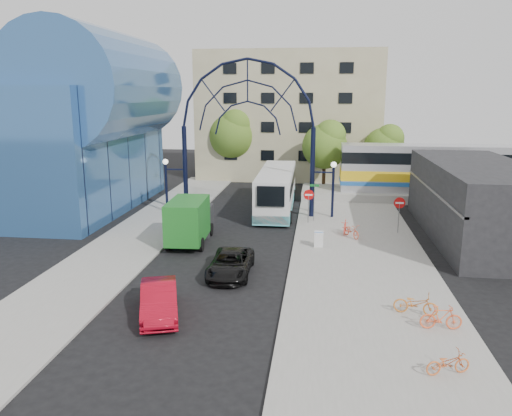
# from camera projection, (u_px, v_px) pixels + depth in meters

# --- Properties ---
(ground) EXTENTS (120.00, 120.00, 0.00)m
(ground) POSITION_uv_depth(u_px,v_px,m) (210.00, 279.00, 26.06)
(ground) COLOR black
(ground) RESTS_ON ground
(sidewalk_east) EXTENTS (8.00, 56.00, 0.12)m
(sidewalk_east) POSITION_uv_depth(u_px,v_px,m) (360.00, 260.00, 28.93)
(sidewalk_east) COLOR gray
(sidewalk_east) RESTS_ON ground
(plaza_west) EXTENTS (5.00, 50.00, 0.12)m
(plaza_west) POSITION_uv_depth(u_px,v_px,m) (133.00, 241.00, 32.64)
(plaza_west) COLOR gray
(plaza_west) RESTS_ON ground
(gateway_arch) EXTENTS (13.64, 0.44, 12.10)m
(gateway_arch) POSITION_uv_depth(u_px,v_px,m) (248.00, 106.00, 37.67)
(gateway_arch) COLOR black
(gateway_arch) RESTS_ON ground
(stop_sign) EXTENTS (0.80, 0.07, 2.50)m
(stop_sign) POSITION_uv_depth(u_px,v_px,m) (309.00, 198.00, 36.62)
(stop_sign) COLOR slate
(stop_sign) RESTS_ON sidewalk_east
(do_not_enter_sign) EXTENTS (0.76, 0.07, 2.48)m
(do_not_enter_sign) POSITION_uv_depth(u_px,v_px,m) (399.00, 206.00, 33.93)
(do_not_enter_sign) COLOR slate
(do_not_enter_sign) RESTS_ON sidewalk_east
(street_name_sign) EXTENTS (0.70, 0.70, 2.80)m
(street_name_sign) POSITION_uv_depth(u_px,v_px,m) (314.00, 195.00, 37.12)
(street_name_sign) COLOR slate
(street_name_sign) RESTS_ON sidewalk_east
(sandwich_board) EXTENTS (0.55, 0.61, 0.99)m
(sandwich_board) POSITION_uv_depth(u_px,v_px,m) (319.00, 238.00, 30.99)
(sandwich_board) COLOR white
(sandwich_board) RESTS_ON sidewalk_east
(transit_hall) EXTENTS (16.50, 18.00, 14.50)m
(transit_hall) POSITION_uv_depth(u_px,v_px,m) (65.00, 128.00, 40.93)
(transit_hall) COLOR #305A93
(transit_hall) RESTS_ON ground
(commercial_block_east) EXTENTS (6.00, 16.00, 5.00)m
(commercial_block_east) POSITION_uv_depth(u_px,v_px,m) (477.00, 201.00, 33.20)
(commercial_block_east) COLOR black
(commercial_block_east) RESTS_ON ground
(apartment_block) EXTENTS (20.00, 12.10, 14.00)m
(apartment_block) POSITION_uv_depth(u_px,v_px,m) (290.00, 115.00, 58.04)
(apartment_block) COLOR tan
(apartment_block) RESTS_ON ground
(train_platform) EXTENTS (32.00, 5.00, 0.80)m
(train_platform) POSITION_uv_depth(u_px,v_px,m) (481.00, 197.00, 44.79)
(train_platform) COLOR gray
(train_platform) RESTS_ON ground
(train_car) EXTENTS (25.10, 3.05, 4.20)m
(train_car) POSITION_uv_depth(u_px,v_px,m) (483.00, 169.00, 44.22)
(train_car) COLOR #B7B7BC
(train_car) RESTS_ON train_platform
(tree_north_a) EXTENTS (4.48, 4.48, 7.00)m
(tree_north_a) POSITION_uv_depth(u_px,v_px,m) (326.00, 144.00, 49.34)
(tree_north_a) COLOR #382314
(tree_north_a) RESTS_ON ground
(tree_north_b) EXTENTS (5.12, 5.12, 8.00)m
(tree_north_b) POSITION_uv_depth(u_px,v_px,m) (233.00, 133.00, 54.28)
(tree_north_b) COLOR #382314
(tree_north_b) RESTS_ON ground
(tree_north_c) EXTENTS (4.16, 4.16, 6.50)m
(tree_north_c) POSITION_uv_depth(u_px,v_px,m) (385.00, 146.00, 50.61)
(tree_north_c) COLOR #382314
(tree_north_c) RESTS_ON ground
(city_bus) EXTENTS (3.04, 12.20, 3.33)m
(city_bus) POSITION_uv_depth(u_px,v_px,m) (277.00, 189.00, 41.20)
(city_bus) COLOR silver
(city_bus) RESTS_ON ground
(green_truck) EXTENTS (2.51, 5.98, 2.97)m
(green_truck) POSITION_uv_depth(u_px,v_px,m) (190.00, 220.00, 32.25)
(green_truck) COLOR black
(green_truck) RESTS_ON ground
(black_suv) EXTENTS (2.21, 4.67, 1.29)m
(black_suv) POSITION_uv_depth(u_px,v_px,m) (231.00, 264.00, 26.55)
(black_suv) COLOR black
(black_suv) RESTS_ON ground
(red_sedan) EXTENTS (2.80, 4.63, 1.44)m
(red_sedan) POSITION_uv_depth(u_px,v_px,m) (159.00, 300.00, 21.68)
(red_sedan) COLOR #9F091B
(red_sedan) RESTS_ON ground
(bike_near_a) EXTENTS (1.39, 1.81, 0.91)m
(bike_near_a) POSITION_uv_depth(u_px,v_px,m) (351.00, 231.00, 33.16)
(bike_near_a) COLOR #DA4A2B
(bike_near_a) RESTS_ON sidewalk_east
(bike_near_b) EXTENTS (0.66, 1.62, 0.94)m
(bike_near_b) POSITION_uv_depth(u_px,v_px,m) (345.00, 227.00, 33.94)
(bike_near_b) COLOR #EA3D2E
(bike_near_b) RESTS_ON sidewalk_east
(bike_far_a) EXTENTS (1.97, 1.04, 0.99)m
(bike_far_a) POSITION_uv_depth(u_px,v_px,m) (416.00, 304.00, 21.57)
(bike_far_a) COLOR orange
(bike_far_a) RESTS_ON sidewalk_east
(bike_far_b) EXTENTS (1.72, 0.56, 1.02)m
(bike_far_b) POSITION_uv_depth(u_px,v_px,m) (441.00, 318.00, 20.19)
(bike_far_b) COLOR #EF5D2F
(bike_far_b) RESTS_ON sidewalk_east
(bike_far_c) EXTENTS (1.70, 1.01, 0.84)m
(bike_far_c) POSITION_uv_depth(u_px,v_px,m) (448.00, 363.00, 16.98)
(bike_far_c) COLOR #D5622A
(bike_far_c) RESTS_ON sidewalk_east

